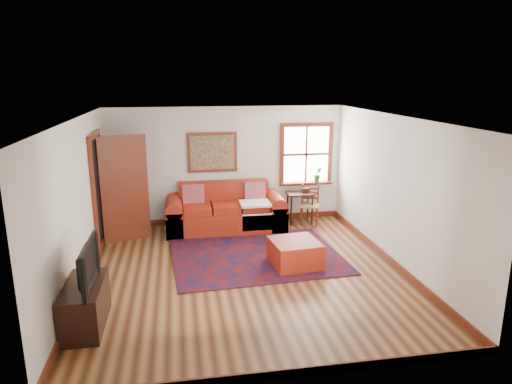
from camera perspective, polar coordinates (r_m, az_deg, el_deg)
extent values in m
plane|color=#462513|center=(7.55, -1.28, -10.03)|extent=(5.50, 5.50, 0.00)
cube|color=silver|center=(9.78, -3.71, 3.31)|extent=(5.00, 0.04, 2.50)
cube|color=silver|center=(4.57, 3.83, -9.70)|extent=(5.00, 0.04, 2.50)
cube|color=silver|center=(7.21, -21.40, -1.64)|extent=(0.04, 5.50, 2.50)
cube|color=silver|center=(7.87, 16.97, 0.02)|extent=(0.04, 5.50, 2.50)
cube|color=white|center=(6.90, -1.39, 9.24)|extent=(5.00, 5.50, 0.04)
cube|color=maroon|center=(10.06, -3.59, -3.37)|extent=(5.00, 0.03, 0.12)
cube|color=maroon|center=(7.60, -20.47, -10.31)|extent=(0.03, 5.50, 0.12)
cube|color=maroon|center=(8.23, 16.27, -8.05)|extent=(0.03, 5.50, 0.12)
cube|color=white|center=(10.07, 6.27, 4.72)|extent=(1.00, 0.02, 1.20)
cube|color=maroon|center=(9.97, 6.39, 8.37)|extent=(1.18, 0.06, 0.09)
cube|color=maroon|center=(10.18, 6.19, 1.12)|extent=(1.18, 0.06, 0.09)
cube|color=maroon|center=(9.92, 3.25, 4.64)|extent=(0.09, 0.06, 1.20)
cube|color=maroon|center=(10.21, 9.24, 4.76)|extent=(0.09, 0.06, 1.20)
cube|color=maroon|center=(10.05, 6.29, 4.71)|extent=(1.00, 0.04, 0.05)
cube|color=maroon|center=(10.11, 6.30, 1.17)|extent=(1.15, 0.20, 0.04)
imported|color=#236525|center=(10.12, 7.73, 2.22)|extent=(0.18, 0.15, 0.33)
cube|color=black|center=(8.78, -19.22, -0.24)|extent=(0.02, 0.90, 2.05)
cube|color=maroon|center=(8.31, -19.54, -1.07)|extent=(0.06, 0.09, 2.05)
cube|color=maroon|center=(9.25, -18.56, 0.53)|extent=(0.06, 0.09, 2.05)
cube|color=maroon|center=(8.59, -19.60, 6.70)|extent=(0.06, 1.08, 0.09)
cube|color=maroon|center=(9.00, -16.09, 0.35)|extent=(0.86, 0.35, 2.05)
cube|color=silver|center=(8.98, -16.13, 0.98)|extent=(0.56, 0.22, 1.33)
cube|color=maroon|center=(9.68, -5.50, 4.96)|extent=(1.05, 0.04, 0.85)
cube|color=tan|center=(9.65, -5.48, 4.93)|extent=(0.92, 0.03, 0.72)
cube|color=#4F0D0B|center=(8.18, 0.03, -7.96)|extent=(3.07, 2.52, 0.02)
cube|color=maroon|center=(9.52, -3.79, -3.46)|extent=(2.44, 1.01, 0.42)
cube|color=maroon|center=(9.73, -4.07, -0.14)|extent=(1.89, 0.28, 0.53)
cube|color=maroon|center=(9.46, -10.14, -3.43)|extent=(0.34, 1.01, 0.53)
cube|color=maroon|center=(9.66, 2.41, -2.84)|extent=(0.34, 1.01, 0.53)
cube|color=#CD671D|center=(9.52, -7.84, -0.37)|extent=(0.45, 0.22, 0.46)
cube|color=#CD671D|center=(9.64, -0.14, -0.05)|extent=(0.45, 0.22, 0.46)
cube|color=silver|center=(9.30, -0.11, -1.42)|extent=(0.62, 0.55, 0.04)
cube|color=maroon|center=(7.75, 4.88, -7.64)|extent=(0.84, 0.84, 0.44)
cube|color=black|center=(9.84, 5.53, -0.20)|extent=(0.56, 0.42, 0.04)
cylinder|color=black|center=(9.72, 4.43, -2.44)|extent=(0.04, 0.04, 0.64)
cylinder|color=black|center=(9.84, 7.04, -2.30)|extent=(0.04, 0.04, 0.64)
cylinder|color=black|center=(10.04, 3.96, -1.89)|extent=(0.04, 0.04, 0.64)
cylinder|color=black|center=(10.15, 6.49, -1.76)|extent=(0.04, 0.04, 0.64)
cube|color=tan|center=(9.83, 6.70, -1.67)|extent=(0.50, 0.49, 0.04)
cylinder|color=maroon|center=(9.75, 5.61, -3.12)|extent=(0.04, 0.04, 0.40)
cylinder|color=maroon|center=(9.73, 7.58, -3.22)|extent=(0.04, 0.04, 0.40)
cylinder|color=maroon|center=(9.99, 5.81, -1.38)|extent=(0.04, 0.04, 0.85)
cylinder|color=maroon|center=(9.97, 7.73, -1.47)|extent=(0.04, 0.04, 0.85)
cube|color=maroon|center=(9.92, 6.81, -0.13)|extent=(0.32, 0.15, 0.25)
cube|color=black|center=(6.33, -20.58, -13.13)|extent=(0.47, 1.04, 0.57)
imported|color=black|center=(6.04, -20.97, -8.55)|extent=(0.13, 0.99, 0.57)
cylinder|color=silver|center=(6.55, -19.78, -8.52)|extent=(0.12, 0.12, 0.18)
cylinder|color=#FFA53F|center=(6.56, -19.75, -8.76)|extent=(0.07, 0.07, 0.12)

